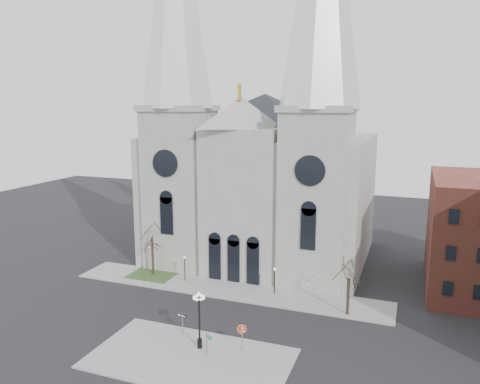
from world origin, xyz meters
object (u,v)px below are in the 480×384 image
(globe_lamp, at_px, (199,313))
(one_way_sign, at_px, (183,320))
(stop_sign, at_px, (242,332))
(street_name_sign, at_px, (207,343))

(globe_lamp, bearing_deg, one_way_sign, 146.07)
(stop_sign, bearing_deg, globe_lamp, -166.44)
(stop_sign, height_order, street_name_sign, stop_sign)
(globe_lamp, xyz_separation_m, street_name_sign, (1.27, -1.07, -2.18))
(globe_lamp, height_order, street_name_sign, globe_lamp)
(globe_lamp, height_order, one_way_sign, globe_lamp)
(stop_sign, xyz_separation_m, globe_lamp, (-3.86, -0.96, 1.64))
(one_way_sign, distance_m, street_name_sign, 4.95)
(stop_sign, distance_m, one_way_sign, 6.65)
(stop_sign, bearing_deg, street_name_sign, -142.28)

